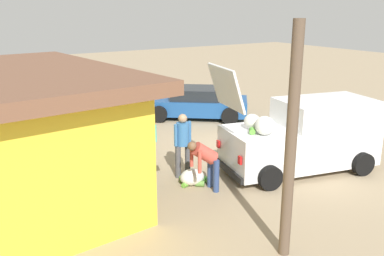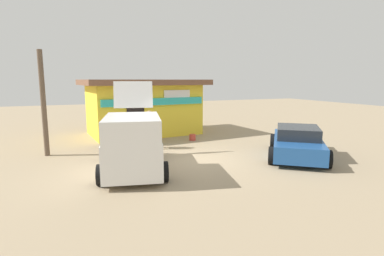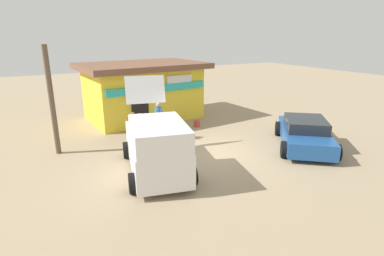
% 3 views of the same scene
% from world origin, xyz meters
% --- Properties ---
extents(ground_plane, '(60.00, 60.00, 0.00)m').
position_xyz_m(ground_plane, '(0.00, 0.00, 0.00)').
color(ground_plane, '#9E896B').
extents(storefront_bar, '(6.99, 5.03, 3.09)m').
position_xyz_m(storefront_bar, '(-0.50, 6.42, 1.60)').
color(storefront_bar, yellow).
rests_on(storefront_bar, ground_plane).
extents(delivery_van, '(2.80, 4.80, 3.02)m').
position_xyz_m(delivery_van, '(-2.54, -0.60, 0.97)').
color(delivery_van, white).
rests_on(delivery_van, ground_plane).
extents(parked_sedan, '(3.94, 4.32, 1.23)m').
position_xyz_m(parked_sedan, '(3.92, -1.23, 0.59)').
color(parked_sedan, '#1E4C8C').
rests_on(parked_sedan, ground_plane).
extents(vendor_standing, '(0.39, 0.56, 1.72)m').
position_xyz_m(vendor_standing, '(-1.17, 2.50, 1.00)').
color(vendor_standing, '#4C4C51').
rests_on(vendor_standing, ground_plane).
extents(customer_bending, '(0.60, 0.80, 1.33)m').
position_xyz_m(customer_bending, '(-2.29, 2.53, 0.83)').
color(customer_bending, navy).
rests_on(customer_bending, ground_plane).
extents(unloaded_banana_pile, '(0.75, 0.84, 0.42)m').
position_xyz_m(unloaded_banana_pile, '(-1.81, 2.59, 0.19)').
color(unloaded_banana_pile, silver).
rests_on(unloaded_banana_pile, ground_plane).
extents(paint_bucket, '(0.33, 0.33, 0.32)m').
position_xyz_m(paint_bucket, '(1.32, 3.48, 0.16)').
color(paint_bucket, '#BF3F33').
rests_on(paint_bucket, ground_plane).
extents(utility_pole, '(0.20, 0.20, 4.25)m').
position_xyz_m(utility_pole, '(-5.39, 2.87, 2.13)').
color(utility_pole, brown).
rests_on(utility_pole, ground_plane).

